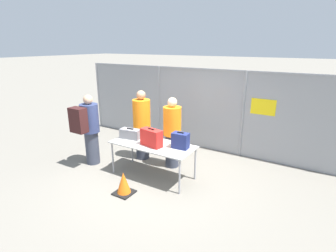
% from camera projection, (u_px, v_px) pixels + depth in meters
% --- Properties ---
extents(ground_plane, '(120.00, 120.00, 0.00)m').
position_uv_depth(ground_plane, '(156.00, 176.00, 6.07)').
color(ground_plane, slate).
extents(fence_section, '(7.89, 0.07, 2.29)m').
position_uv_depth(fence_section, '(198.00, 107.00, 7.46)').
color(fence_section, gray).
rests_on(fence_section, ground_plane).
extents(inspection_table, '(1.90, 0.84, 0.78)m').
position_uv_depth(inspection_table, '(153.00, 146.00, 5.85)').
color(inspection_table, '#B2B2AD').
rests_on(inspection_table, ground_plane).
extents(suitcase_grey, '(0.51, 0.29, 0.25)m').
position_uv_depth(suitcase_grey, '(130.00, 134.00, 6.15)').
color(suitcase_grey, slate).
rests_on(suitcase_grey, inspection_table).
extents(suitcase_red, '(0.53, 0.29, 0.40)m').
position_uv_depth(suitcase_red, '(151.00, 138.00, 5.67)').
color(suitcase_red, red).
rests_on(suitcase_red, inspection_table).
extents(suitcase_navy, '(0.36, 0.23, 0.36)m').
position_uv_depth(suitcase_navy, '(180.00, 141.00, 5.55)').
color(suitcase_navy, navy).
rests_on(suitcase_navy, inspection_table).
extents(traveler_hooded, '(0.44, 0.68, 1.76)m').
position_uv_depth(traveler_hooded, '(88.00, 127.00, 6.38)').
color(traveler_hooded, '#383D4C').
rests_on(traveler_hooded, ground_plane).
extents(security_worker_near, '(0.43, 0.43, 1.73)m').
position_uv_depth(security_worker_near, '(172.00, 132.00, 6.29)').
color(security_worker_near, '#383D4C').
rests_on(security_worker_near, ground_plane).
extents(security_worker_far, '(0.45, 0.45, 1.82)m').
position_uv_depth(security_worker_far, '(142.00, 124.00, 6.74)').
color(security_worker_far, '#383D4C').
rests_on(security_worker_far, ground_plane).
extents(utility_trailer, '(4.53, 2.08, 0.73)m').
position_uv_depth(utility_trailer, '(296.00, 124.00, 8.53)').
color(utility_trailer, white).
rests_on(utility_trailer, ground_plane).
extents(traffic_cone, '(0.38, 0.38, 0.47)m').
position_uv_depth(traffic_cone, '(124.00, 184.00, 5.28)').
color(traffic_cone, black).
rests_on(traffic_cone, ground_plane).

